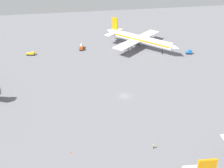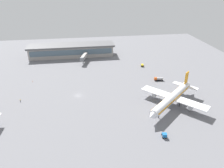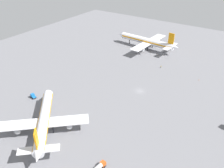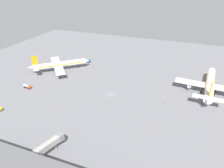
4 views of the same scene
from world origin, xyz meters
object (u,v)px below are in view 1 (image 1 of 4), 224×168
at_px(fuel_truck, 81,47).
at_px(baggage_tug, 189,52).
at_px(airplane_taxiing, 140,39).
at_px(ground_crew_worker, 154,146).
at_px(safety_cone_near_gate, 70,153).
at_px(pushback_tractor, 31,54).

height_order(fuel_truck, baggage_tug, fuel_truck).
distance_m(airplane_taxiing, fuel_truck, 34.78).
relative_size(ground_crew_worker, safety_cone_near_gate, 2.78).
bearing_deg(baggage_tug, pushback_tractor, -178.82).
relative_size(fuel_truck, safety_cone_near_gate, 10.83).
height_order(pushback_tractor, safety_cone_near_gate, pushback_tractor).
xyz_separation_m(airplane_taxiing, fuel_truck, (-4.40, -34.24, -4.20)).
bearing_deg(safety_cone_near_gate, baggage_tug, 135.22).
bearing_deg(ground_crew_worker, fuel_truck, -32.90).
bearing_deg(baggage_tug, airplane_taxiing, 161.70).
bearing_deg(airplane_taxiing, safety_cone_near_gate, -70.23).
distance_m(fuel_truck, ground_crew_worker, 94.17).
relative_size(baggage_tug, ground_crew_worker, 2.09).
distance_m(baggage_tug, safety_cone_near_gate, 101.55).
bearing_deg(fuel_truck, baggage_tug, 80.64).
bearing_deg(pushback_tractor, safety_cone_near_gate, -63.18).
bearing_deg(ground_crew_worker, airplane_taxiing, -54.33).
bearing_deg(safety_cone_near_gate, ground_crew_worker, 84.84).
relative_size(airplane_taxiing, safety_cone_near_gate, 68.12).
bearing_deg(airplane_taxiing, baggage_tug, 19.28).
bearing_deg(airplane_taxiing, fuel_truck, -139.43).
bearing_deg(pushback_tractor, baggage_tug, 6.43).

